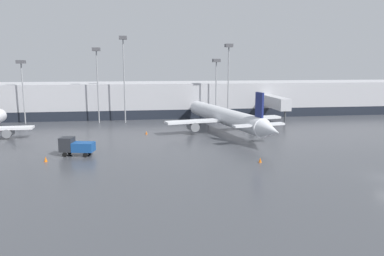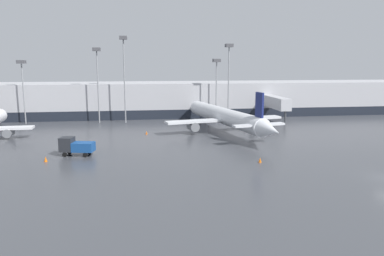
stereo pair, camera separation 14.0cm
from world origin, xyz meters
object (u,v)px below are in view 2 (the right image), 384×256
object	(u,v)px
apron_light_mast_6	(124,56)
apron_light_mast_5	(22,73)
service_truck_0	(76,146)
apron_light_mast_0	(229,61)
parked_jet_0	(225,117)
apron_light_mast_2	(217,71)
traffic_cone_0	(146,133)
traffic_cone_1	(46,159)
apron_light_mast_1	(97,64)
traffic_cone_3	(260,160)

from	to	relation	value
apron_light_mast_6	apron_light_mast_5	bearing A→B (deg)	175.53
service_truck_0	apron_light_mast_0	world-z (taller)	apron_light_mast_0
parked_jet_0	service_truck_0	xyz separation A→B (m)	(-27.60, -16.76, -1.64)
parked_jet_0	apron_light_mast_2	xyz separation A→B (m)	(1.43, 16.11, 9.11)
traffic_cone_0	apron_light_mast_6	bearing A→B (deg)	106.17
service_truck_0	traffic_cone_0	size ratio (longest dim) A/B	8.61
traffic_cone_0	apron_light_mast_6	size ratio (longest dim) A/B	0.03
service_truck_0	apron_light_mast_6	bearing A→B (deg)	-89.18
traffic_cone_1	apron_light_mast_1	distance (m)	39.00
traffic_cone_1	traffic_cone_3	xyz separation A→B (m)	(30.88, -4.81, -0.01)
apron_light_mast_1	apron_light_mast_2	distance (m)	28.78
traffic_cone_1	apron_light_mast_0	bearing A→B (deg)	44.67
traffic_cone_1	traffic_cone_0	bearing A→B (deg)	52.32
parked_jet_0	apron_light_mast_1	distance (m)	33.63
service_truck_0	apron_light_mast_2	world-z (taller)	apron_light_mast_2
traffic_cone_3	apron_light_mast_5	size ratio (longest dim) A/B	0.05
traffic_cone_0	apron_light_mast_0	distance (m)	29.83
parked_jet_0	service_truck_0	distance (m)	32.33
apron_light_mast_0	traffic_cone_3	bearing A→B (deg)	-96.91
apron_light_mast_1	apron_light_mast_5	xyz separation A→B (m)	(-17.30, 1.11, -2.05)
service_truck_0	apron_light_mast_5	world-z (taller)	apron_light_mast_5
traffic_cone_3	apron_light_mast_0	bearing A→B (deg)	83.09
parked_jet_0	traffic_cone_3	world-z (taller)	parked_jet_0
apron_light_mast_0	apron_light_mast_1	bearing A→B (deg)	178.27
traffic_cone_0	apron_light_mast_6	world-z (taller)	apron_light_mast_6
traffic_cone_1	apron_light_mast_5	size ratio (longest dim) A/B	0.05
apron_light_mast_6	apron_light_mast_1	bearing A→B (deg)	173.30
apron_light_mast_0	apron_light_mast_5	xyz separation A→B (m)	(-48.93, 2.06, -2.77)
service_truck_0	apron_light_mast_6	xyz separation A→B (m)	(6.58, 32.35, 14.36)
traffic_cone_0	apron_light_mast_5	size ratio (longest dim) A/B	0.04
apron_light_mast_5	parked_jet_0	bearing A→B (deg)	-21.35
apron_light_mast_1	apron_light_mast_2	size ratio (longest dim) A/B	1.17
apron_light_mast_0	apron_light_mast_2	xyz separation A→B (m)	(-2.91, 0.73, -2.52)
traffic_cone_1	apron_light_mast_6	world-z (taller)	apron_light_mast_6
apron_light_mast_0	apron_light_mast_5	world-z (taller)	apron_light_mast_0
traffic_cone_3	apron_light_mast_6	distance (m)	47.85
apron_light_mast_0	apron_light_mast_1	size ratio (longest dim) A/B	1.06
traffic_cone_3	apron_light_mast_2	size ratio (longest dim) A/B	0.05
parked_jet_0	apron_light_mast_1	size ratio (longest dim) A/B	2.26
apron_light_mast_0	apron_light_mast_2	size ratio (longest dim) A/B	1.24
traffic_cone_0	apron_light_mast_0	world-z (taller)	apron_light_mast_0
traffic_cone_3	apron_light_mast_5	bearing A→B (deg)	136.24
traffic_cone_1	apron_light_mast_6	bearing A→B (deg)	73.71
service_truck_0	traffic_cone_0	bearing A→B (deg)	-112.29
service_truck_0	apron_light_mast_0	bearing A→B (deg)	-122.50
traffic_cone_1	apron_light_mast_2	bearing A→B (deg)	47.68
parked_jet_0	apron_light_mast_6	bearing A→B (deg)	41.51
service_truck_0	apron_light_mast_0	xyz separation A→B (m)	(31.93, 32.13, 13.27)
apron_light_mast_1	apron_light_mast_2	world-z (taller)	apron_light_mast_1
service_truck_0	traffic_cone_1	xyz separation A→B (m)	(-3.81, -3.20, -1.17)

